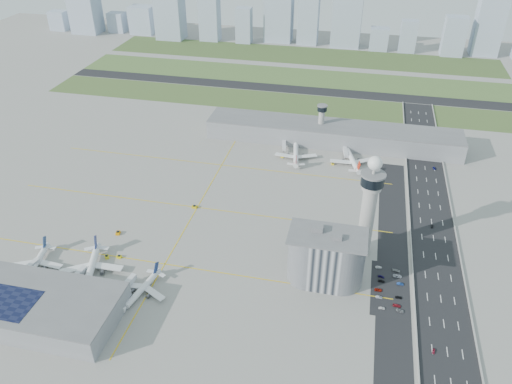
% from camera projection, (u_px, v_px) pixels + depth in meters
% --- Properties ---
extents(ground, '(1000.00, 1000.00, 0.00)m').
position_uv_depth(ground, '(244.00, 242.00, 308.21)').
color(ground, '#9F9C94').
extents(grass_strip_0, '(480.00, 50.00, 0.08)m').
position_uv_depth(grass_strip_0, '(278.00, 102.00, 496.61)').
color(grass_strip_0, '#4C612E').
rests_on(grass_strip_0, ground).
extents(grass_strip_1, '(480.00, 60.00, 0.08)m').
position_uv_depth(grass_strip_1, '(291.00, 77.00, 558.18)').
color(grass_strip_1, '#4A6932').
rests_on(grass_strip_1, ground).
extents(grass_strip_2, '(480.00, 70.00, 0.08)m').
position_uv_depth(grass_strip_2, '(301.00, 55.00, 623.86)').
color(grass_strip_2, '#3E5427').
rests_on(grass_strip_2, ground).
extents(runway, '(480.00, 22.00, 0.10)m').
position_uv_depth(runway, '(285.00, 89.00, 526.98)').
color(runway, black).
rests_on(runway, ground).
extents(highway, '(28.00, 500.00, 0.10)m').
position_uv_depth(highway, '(437.00, 270.00, 286.90)').
color(highway, black).
rests_on(highway, ground).
extents(barrier_left, '(0.60, 500.00, 1.20)m').
position_uv_depth(barrier_left, '(412.00, 265.00, 289.20)').
color(barrier_left, '#9E9E99').
rests_on(barrier_left, ground).
extents(barrier_right, '(0.60, 500.00, 1.20)m').
position_uv_depth(barrier_right, '(463.00, 272.00, 284.02)').
color(barrier_right, '#9E9E99').
rests_on(barrier_right, ground).
extents(landside_road, '(18.00, 260.00, 0.08)m').
position_uv_depth(landside_road, '(393.00, 275.00, 283.33)').
color(landside_road, black).
rests_on(landside_road, ground).
extents(parking_lot, '(20.00, 44.00, 0.10)m').
position_uv_depth(parking_lot, '(389.00, 288.00, 273.84)').
color(parking_lot, black).
rests_on(parking_lot, ground).
extents(taxiway_line_h_0, '(260.00, 0.60, 0.01)m').
position_uv_depth(taxiway_line_h_0, '(165.00, 264.00, 290.98)').
color(taxiway_line_h_0, yellow).
rests_on(taxiway_line_h_0, ground).
extents(taxiway_line_h_1, '(260.00, 0.60, 0.01)m').
position_uv_depth(taxiway_line_h_1, '(197.00, 207.00, 340.24)').
color(taxiway_line_h_1, yellow).
rests_on(taxiway_line_h_1, ground).
extents(taxiway_line_h_2, '(260.00, 0.60, 0.01)m').
position_uv_depth(taxiway_line_h_2, '(222.00, 165.00, 389.50)').
color(taxiway_line_h_2, yellow).
rests_on(taxiway_line_h_2, ground).
extents(taxiway_line_v, '(0.60, 260.00, 0.01)m').
position_uv_depth(taxiway_line_v, '(197.00, 207.00, 340.24)').
color(taxiway_line_v, yellow).
rests_on(taxiway_line_v, ground).
extents(control_tower, '(14.00, 14.00, 64.50)m').
position_uv_depth(control_tower, '(369.00, 202.00, 282.53)').
color(control_tower, '#ADAAA5').
rests_on(control_tower, ground).
extents(secondary_tower, '(8.60, 8.60, 31.90)m').
position_uv_depth(secondary_tower, '(321.00, 120.00, 415.65)').
color(secondary_tower, '#ADAAA5').
rests_on(secondary_tower, ground).
extents(admin_building, '(42.00, 24.00, 33.50)m').
position_uv_depth(admin_building, '(326.00, 258.00, 272.27)').
color(admin_building, '#B2B2B7').
rests_on(admin_building, ground).
extents(terminal_pier, '(210.00, 32.00, 15.80)m').
position_uv_depth(terminal_pier, '(332.00, 134.00, 418.05)').
color(terminal_pier, gray).
rests_on(terminal_pier, ground).
extents(near_terminal, '(84.00, 42.00, 13.00)m').
position_uv_depth(near_terminal, '(37.00, 307.00, 253.70)').
color(near_terminal, gray).
rests_on(near_terminal, ground).
extents(airplane_near_a, '(37.64, 42.03, 10.31)m').
position_uv_depth(airplane_near_a, '(34.00, 262.00, 284.65)').
color(airplane_near_a, white).
rests_on(airplane_near_a, ground).
extents(airplane_near_b, '(47.15, 51.28, 11.86)m').
position_uv_depth(airplane_near_b, '(90.00, 265.00, 281.10)').
color(airplane_near_b, white).
rests_on(airplane_near_b, ground).
extents(airplane_near_c, '(35.79, 39.86, 9.71)m').
position_uv_depth(airplane_near_c, '(141.00, 287.00, 267.76)').
color(airplane_near_c, white).
rests_on(airplane_near_c, ground).
extents(airplane_far_a, '(39.66, 44.64, 11.17)m').
position_uv_depth(airplane_far_a, '(296.00, 151.00, 396.63)').
color(airplane_far_a, white).
rests_on(airplane_far_a, ground).
extents(airplane_far_b, '(46.79, 50.90, 11.78)m').
position_uv_depth(airplane_far_b, '(352.00, 156.00, 389.02)').
color(airplane_far_b, white).
rests_on(airplane_far_b, ground).
extents(jet_bridge_near_0, '(5.39, 14.31, 5.70)m').
position_uv_depth(jet_bridge_near_0, '(20.00, 277.00, 277.51)').
color(jet_bridge_near_0, silver).
rests_on(jet_bridge_near_0, ground).
extents(jet_bridge_near_1, '(5.39, 14.31, 5.70)m').
position_uv_depth(jet_bridge_near_1, '(69.00, 285.00, 271.95)').
color(jet_bridge_near_1, silver).
rests_on(jet_bridge_near_1, ground).
extents(jet_bridge_near_2, '(5.39, 14.31, 5.70)m').
position_uv_depth(jet_bridge_near_2, '(120.00, 294.00, 266.40)').
color(jet_bridge_near_2, silver).
rests_on(jet_bridge_near_2, ground).
extents(jet_bridge_far_0, '(5.39, 14.31, 5.70)m').
position_uv_depth(jet_bridge_far_0, '(284.00, 143.00, 414.67)').
color(jet_bridge_far_0, silver).
rests_on(jet_bridge_far_0, ground).
extents(jet_bridge_far_1, '(5.39, 14.31, 5.70)m').
position_uv_depth(jet_bridge_far_1, '(344.00, 149.00, 405.42)').
color(jet_bridge_far_1, silver).
rests_on(jet_bridge_far_1, ground).
extents(tug_0, '(3.67, 3.87, 1.85)m').
position_uv_depth(tug_0, '(107.00, 257.00, 295.22)').
color(tug_0, yellow).
rests_on(tug_0, ground).
extents(tug_1, '(3.05, 3.91, 2.04)m').
position_uv_depth(tug_1, '(118.00, 233.00, 314.70)').
color(tug_1, orange).
rests_on(tug_1, ground).
extents(tug_2, '(2.93, 2.04, 1.69)m').
position_uv_depth(tug_2, '(119.00, 257.00, 295.41)').
color(tug_2, yellow).
rests_on(tug_2, ground).
extents(tug_3, '(3.46, 2.43, 1.96)m').
position_uv_depth(tug_3, '(194.00, 207.00, 339.30)').
color(tug_3, gold).
rests_on(tug_3, ground).
extents(tug_4, '(3.08, 3.77, 1.90)m').
position_uv_depth(tug_4, '(283.00, 156.00, 400.22)').
color(tug_4, '#FBDD00').
rests_on(tug_4, ground).
extents(tug_5, '(2.56, 3.21, 1.65)m').
position_uv_depth(tug_5, '(333.00, 164.00, 389.73)').
color(tug_5, yellow).
rests_on(tug_5, ground).
extents(car_lot_0, '(3.56, 1.84, 1.16)m').
position_uv_depth(car_lot_0, '(382.00, 308.00, 260.86)').
color(car_lot_0, white).
rests_on(car_lot_0, ground).
extents(car_lot_1, '(3.55, 1.24, 1.17)m').
position_uv_depth(car_lot_1, '(379.00, 297.00, 267.51)').
color(car_lot_1, '#969AA7').
rests_on(car_lot_1, ground).
extents(car_lot_2, '(4.20, 2.04, 1.15)m').
position_uv_depth(car_lot_2, '(378.00, 290.00, 272.21)').
color(car_lot_2, '#9B1509').
rests_on(car_lot_2, ground).
extents(car_lot_3, '(3.79, 1.62, 1.09)m').
position_uv_depth(car_lot_3, '(381.00, 281.00, 278.09)').
color(car_lot_3, black).
rests_on(car_lot_3, ground).
extents(car_lot_4, '(3.78, 1.98, 1.23)m').
position_uv_depth(car_lot_4, '(381.00, 276.00, 281.16)').
color(car_lot_4, '#150F48').
rests_on(car_lot_4, ground).
extents(car_lot_5, '(3.72, 1.82, 1.17)m').
position_uv_depth(car_lot_5, '(379.00, 267.00, 287.75)').
color(car_lot_5, silver).
rests_on(car_lot_5, ground).
extents(car_lot_6, '(4.41, 2.52, 1.16)m').
position_uv_depth(car_lot_6, '(400.00, 311.00, 259.25)').
color(car_lot_6, gray).
rests_on(car_lot_6, ground).
extents(car_lot_7, '(4.24, 1.86, 1.21)m').
position_uv_depth(car_lot_7, '(397.00, 306.00, 262.29)').
color(car_lot_7, maroon).
rests_on(car_lot_7, ground).
extents(car_lot_8, '(3.52, 1.42, 1.20)m').
position_uv_depth(car_lot_8, '(399.00, 297.00, 267.39)').
color(car_lot_8, black).
rests_on(car_lot_8, ground).
extents(car_lot_9, '(3.86, 1.65, 1.24)m').
position_uv_depth(car_lot_9, '(400.00, 284.00, 276.13)').
color(car_lot_9, navy).
rests_on(car_lot_9, ground).
extents(car_lot_10, '(4.78, 2.28, 1.32)m').
position_uv_depth(car_lot_10, '(397.00, 276.00, 281.37)').
color(car_lot_10, silver).
rests_on(car_lot_10, ground).
extents(car_lot_11, '(4.64, 2.30, 1.30)m').
position_uv_depth(car_lot_11, '(396.00, 271.00, 285.23)').
color(car_lot_11, gray).
rests_on(car_lot_11, ground).
extents(car_hw_0, '(1.81, 3.35, 1.08)m').
position_uv_depth(car_hw_0, '(434.00, 351.00, 237.42)').
color(car_hw_0, maroon).
rests_on(car_hw_0, ground).
extents(car_hw_1, '(1.58, 3.77, 1.21)m').
position_uv_depth(car_hw_1, '(432.00, 226.00, 321.17)').
color(car_hw_1, black).
rests_on(car_hw_1, ground).
extents(car_hw_2, '(2.35, 4.16, 1.10)m').
position_uv_depth(car_hw_2, '(434.00, 168.00, 384.07)').
color(car_hw_2, navy).
rests_on(car_hw_2, ground).
extents(car_hw_4, '(1.77, 3.85, 1.28)m').
position_uv_depth(car_hw_4, '(412.00, 132.00, 436.98)').
color(car_hw_4, gray).
rests_on(car_hw_4, ground).
extents(skyline_bldg_0, '(24.05, 19.24, 26.50)m').
position_uv_depth(skyline_bldg_0, '(59.00, 20.00, 717.17)').
color(skyline_bldg_0, '#9EADC1').
rests_on(skyline_bldg_0, ground).
extents(skyline_bldg_1, '(37.63, 30.10, 65.60)m').
position_uv_depth(skyline_bldg_1, '(85.00, 9.00, 694.64)').
color(skyline_bldg_1, '#9EADC1').
rests_on(skyline_bldg_1, ground).
extents(skyline_bldg_2, '(22.81, 18.25, 26.79)m').
position_uv_depth(skyline_bldg_2, '(117.00, 22.00, 708.03)').
color(skyline_bldg_2, '#9EADC1').
rests_on(skyline_bldg_2, ground).
extents(skyline_bldg_3, '(32.30, 25.84, 36.93)m').
position_uv_depth(skyline_bldg_3, '(143.00, 20.00, 699.11)').
color(skyline_bldg_3, '#9EADC1').
rests_on(skyline_bldg_3, ground).
extents(skyline_bldg_4, '(35.81, 28.65, 60.36)m').
position_uv_depth(skyline_bldg_4, '(170.00, 16.00, 670.62)').
color(skyline_bldg_4, '#9EADC1').
rests_on(skyline_bldg_4, ground).
extents(skyline_bldg_5, '(25.49, 20.39, 66.89)m').
position_uv_depth(skyline_bldg_5, '(210.00, 15.00, 662.46)').
color(skyline_bldg_5, '#9EADC1').
rests_on(skyline_bldg_5, ground).
extents(skyline_bldg_6, '(20.04, 16.03, 45.20)m').
position_uv_depth(skyline_bldg_6, '(244.00, 25.00, 658.10)').
color(skyline_bldg_6, '#9EADC1').
rests_on(skyline_bldg_6, ground).
extents(skyline_bldg_7, '(35.76, 28.61, 61.22)m').
position_uv_depth(skyline_bldg_7, '(279.00, 17.00, 661.35)').
color(skyline_bldg_7, '#9EADC1').
rests_on(skyline_bldg_7, ground).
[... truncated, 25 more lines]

